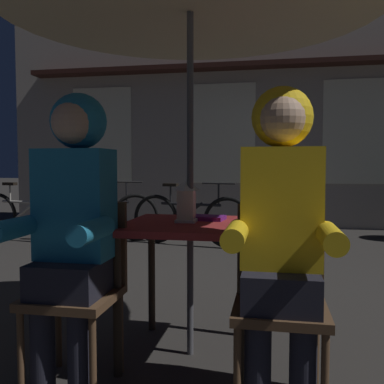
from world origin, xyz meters
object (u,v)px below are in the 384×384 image
cafe_table (190,241)px  chair_right (280,292)px  chair_left (80,281)px  bicycle_second (99,216)px  person_left_hooded (73,209)px  bicycle_nearest (27,216)px  book (207,218)px  bicycle_third (190,219)px  person_right_hooded (281,214)px  lantern (186,200)px

cafe_table → chair_right: 0.62m
chair_left → bicycle_second: bearing=111.5°
chair_right → cafe_table: bearing=142.5°
person_left_hooded → bicycle_nearest: person_left_hooded is taller
bicycle_nearest → person_left_hooded: bearing=-55.4°
bicycle_nearest → book: size_ratio=8.31×
bicycle_nearest → book: 4.22m
cafe_table → bicycle_third: size_ratio=0.45×
chair_left → bicycle_third: bearing=92.1°
bicycle_nearest → cafe_table: bearing=-46.8°
bicycle_second → person_right_hooded: bearing=-57.2°
chair_left → bicycle_third: chair_left is taller
person_left_hooded → chair_left: bearing=90.0°
lantern → person_left_hooded: size_ratio=0.17×
lantern → bicycle_third: lantern is taller
person_right_hooded → bicycle_nearest: (-3.39, 3.52, -0.50)m
cafe_table → person_right_hooded: size_ratio=0.53×
book → cafe_table: bearing=-110.9°
chair_left → bicycle_second: (-1.45, 3.69, -0.14)m
person_left_hooded → bicycle_nearest: bearing=124.6°
chair_right → book: bearing=129.2°
lantern → book: lantern is taller
chair_right → bicycle_third: 3.72m
chair_left → bicycle_second: 3.96m
chair_left → cafe_table: bearing=37.5°
chair_right → bicycle_second: (-2.41, 3.69, -0.14)m
book → person_left_hooded: bearing=-127.0°
chair_right → bicycle_second: chair_right is taller
person_left_hooded → cafe_table: bearing=41.6°
lantern → chair_left: size_ratio=0.27×
lantern → chair_right: bearing=-37.3°
chair_left → book: chair_left is taller
chair_right → person_right_hooded: bearing=-90.0°
bicycle_second → book: 3.79m
cafe_table → book: (0.07, 0.13, 0.11)m
person_left_hooded → bicycle_nearest: size_ratio=0.84×
chair_left → person_left_hooded: size_ratio=0.62×
chair_right → person_left_hooded: bearing=-176.6°
bicycle_third → book: (0.68, -3.05, 0.41)m
cafe_table → lantern: (-0.02, 0.01, 0.22)m
chair_left → bicycle_third: size_ratio=0.53×
chair_left → bicycle_nearest: chair_left is taller
bicycle_third → book: bicycle_third is taller
chair_right → bicycle_second: 4.41m
bicycle_second → bicycle_third: same height
cafe_table → book: size_ratio=3.70×
lantern → bicycle_third: size_ratio=0.14×
lantern → bicycle_second: 3.85m
bicycle_nearest → lantern: bearing=-46.9°
cafe_table → bicycle_nearest: bearing=133.2°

